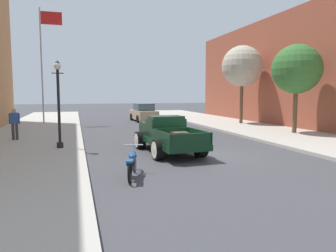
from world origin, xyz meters
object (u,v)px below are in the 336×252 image
car_background_tan (144,113)px  pedestrian_sidewalk_left (14,122)px  flagpole (44,53)px  street_tree_nearest (297,69)px  motorcycle_parked (132,163)px  hotrod_truck_dark_green (166,135)px  street_tree_second (242,66)px  street_lamp_near (58,97)px

car_background_tan → pedestrian_sidewalk_left: size_ratio=2.66×
flagpole → street_tree_nearest: flagpole is taller
motorcycle_parked → car_background_tan: size_ratio=0.47×
car_background_tan → pedestrian_sidewalk_left: (-9.10, -10.79, 0.32)m
car_background_tan → flagpole: bearing=-170.9°
hotrod_truck_dark_green → car_background_tan: size_ratio=1.15×
motorcycle_parked → car_background_tan: bearing=77.1°
pedestrian_sidewalk_left → car_background_tan: bearing=49.8°
street_tree_nearest → street_tree_second: size_ratio=0.86×
flagpole → street_tree_nearest: 18.81m
street_tree_nearest → flagpole: bearing=144.1°
car_background_tan → motorcycle_parked: bearing=-102.9°
street_lamp_near → street_tree_second: (13.65, 8.38, 2.34)m
pedestrian_sidewalk_left → street_tree_second: bearing=17.8°
pedestrian_sidewalk_left → street_tree_nearest: (15.97, -1.54, 2.92)m
motorcycle_parked → street_tree_nearest: bearing=31.9°
motorcycle_parked → car_background_tan: 19.84m
motorcycle_parked → street_tree_nearest: 13.76m
street_tree_second → street_lamp_near: bearing=-148.5°
pedestrian_sidewalk_left → flagpole: size_ratio=0.18×
hotrod_truck_dark_green → street_tree_nearest: 10.16m
pedestrian_sidewalk_left → flagpole: 10.58m
street_tree_second → pedestrian_sidewalk_left: bearing=-162.2°
motorcycle_parked → street_lamp_near: bearing=113.6°
flagpole → motorcycle_parked: bearing=-77.9°
hotrod_truck_dark_green → car_background_tan: bearing=81.8°
street_tree_second → car_background_tan: bearing=140.7°
flagpole → street_tree_nearest: (15.16, -10.99, -1.76)m
hotrod_truck_dark_green → motorcycle_parked: size_ratio=2.43×
hotrod_truck_dark_green → pedestrian_sidewalk_left: bearing=145.6°
hotrod_truck_dark_green → pedestrian_sidewalk_left: size_ratio=3.04×
pedestrian_sidewalk_left → street_lamp_near: (2.36, -3.24, 1.30)m
motorcycle_parked → street_lamp_near: street_lamp_near is taller
street_tree_nearest → car_background_tan: bearing=119.1°
car_background_tan → flagpole: 9.78m
hotrod_truck_dark_green → pedestrian_sidewalk_left: 8.33m
car_background_tan → pedestrian_sidewalk_left: pedestrian_sidewalk_left is taller
hotrod_truck_dark_green → motorcycle_parked: hotrod_truck_dark_green is taller
car_background_tan → street_tree_second: 9.77m
car_background_tan → flagpole: size_ratio=0.48×
motorcycle_parked → street_lamp_near: 6.11m
motorcycle_parked → flagpole: size_ratio=0.23×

